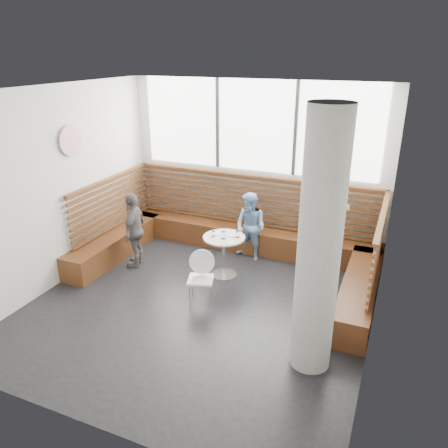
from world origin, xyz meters
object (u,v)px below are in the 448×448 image
at_px(child_left, 134,230).
at_px(cafe_chair, 202,273).
at_px(concrete_column, 319,247).
at_px(adult_man, 328,242).
at_px(child_back, 250,227).
at_px(cafe_table, 224,248).

bearing_deg(child_left, cafe_chair, 54.20).
height_order(concrete_column, adult_man, concrete_column).
xyz_separation_m(concrete_column, cafe_chair, (-1.86, 0.78, -1.12)).
height_order(concrete_column, child_left, concrete_column).
relative_size(cafe_chair, child_back, 0.65).
height_order(concrete_column, cafe_chair, concrete_column).
xyz_separation_m(cafe_table, child_back, (0.19, 0.81, 0.11)).
xyz_separation_m(concrete_column, cafe_table, (-1.88, 1.67, -1.07)).
distance_m(cafe_table, cafe_chair, 0.90).
bearing_deg(child_back, child_left, -129.97).
relative_size(cafe_chair, adult_man, 0.51).
bearing_deg(cafe_table, concrete_column, -41.68).
distance_m(cafe_table, child_back, 0.84).
bearing_deg(cafe_table, adult_man, 10.43).
bearing_deg(concrete_column, cafe_chair, 157.29).
relative_size(concrete_column, adult_man, 1.98).
distance_m(cafe_chair, child_left, 1.79).
bearing_deg(cafe_chair, adult_man, 17.93).
xyz_separation_m(concrete_column, adult_man, (-0.20, 1.98, -0.79)).
height_order(adult_man, child_back, adult_man).
height_order(child_back, child_left, child_left).
distance_m(concrete_column, cafe_table, 2.74).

